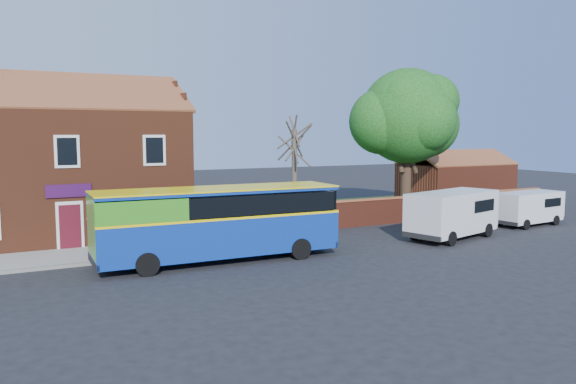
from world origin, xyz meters
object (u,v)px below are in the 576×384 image
bus (211,220)px  large_tree (407,119)px  van_far (529,207)px  van_near (452,212)px

bus → large_tree: bearing=26.0°
bus → van_far: 19.87m
bus → van_far: size_ratio=2.22×
van_near → large_tree: size_ratio=0.61×
bus → van_near: bus is taller
van_far → large_tree: large_tree is taller
van_far → van_near: bearing=-177.0°
bus → van_near: 12.91m
bus → large_tree: (16.46, 7.62, 4.57)m
large_tree → van_far: bearing=-64.7°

